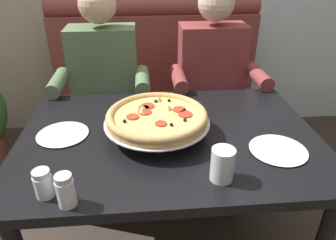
# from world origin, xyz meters

# --- Properties ---
(booth_bench) EXTENTS (1.48, 0.78, 1.13)m
(booth_bench) POSITION_xyz_m (0.00, 0.90, 0.40)
(booth_bench) COLOR brown
(booth_bench) RESTS_ON ground_plane
(dining_table) EXTENTS (1.24, 0.86, 0.73)m
(dining_table) POSITION_xyz_m (0.00, 0.00, 0.64)
(dining_table) COLOR black
(dining_table) RESTS_ON ground_plane
(diner_left) EXTENTS (0.54, 0.64, 1.27)m
(diner_left) POSITION_xyz_m (-0.33, 0.63, 0.71)
(diner_left) COLOR #2D3342
(diner_left) RESTS_ON ground_plane
(diner_right) EXTENTS (0.54, 0.64, 1.27)m
(diner_right) POSITION_xyz_m (0.33, 0.63, 0.71)
(diner_right) COLOR #2D3342
(diner_right) RESTS_ON ground_plane
(pizza) EXTENTS (0.43, 0.43, 0.12)m
(pizza) POSITION_xyz_m (-0.05, -0.00, 0.82)
(pizza) COLOR silver
(pizza) RESTS_ON dining_table
(shaker_parmesan) EXTENTS (0.06, 0.06, 0.10)m
(shaker_parmesan) POSITION_xyz_m (-0.42, -0.33, 0.77)
(shaker_parmesan) COLOR white
(shaker_parmesan) RESTS_ON dining_table
(shaker_oregano) EXTENTS (0.06, 0.06, 0.11)m
(shaker_oregano) POSITION_xyz_m (-0.34, -0.38, 0.78)
(shaker_oregano) COLOR white
(shaker_oregano) RESTS_ON dining_table
(plate_near_left) EXTENTS (0.21, 0.21, 0.02)m
(plate_near_left) POSITION_xyz_m (-0.44, 0.03, 0.74)
(plate_near_left) COLOR white
(plate_near_left) RESTS_ON dining_table
(plate_near_right) EXTENTS (0.22, 0.22, 0.02)m
(plate_near_right) POSITION_xyz_m (0.41, -0.16, 0.74)
(plate_near_right) COLOR white
(plate_near_right) RESTS_ON dining_table
(drinking_glass) EXTENTS (0.08, 0.08, 0.12)m
(drinking_glass) POSITION_xyz_m (0.15, -0.30, 0.78)
(drinking_glass) COLOR silver
(drinking_glass) RESTS_ON dining_table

